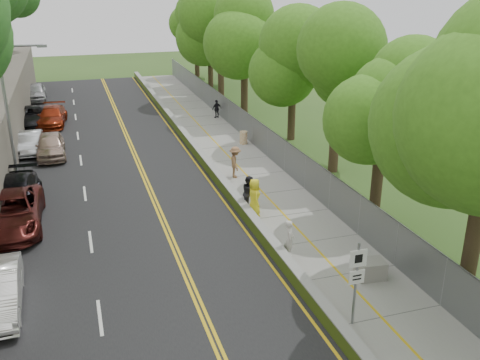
{
  "coord_description": "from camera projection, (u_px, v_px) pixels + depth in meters",
  "views": [
    {
      "loc": [
        -7.29,
        -16.51,
        11.2
      ],
      "look_at": [
        0.5,
        8.0,
        1.4
      ],
      "focal_mm": 40.0,
      "sensor_mm": 36.0,
      "label": 1
    }
  ],
  "objects": [
    {
      "name": "ground",
      "position": [
        290.0,
        285.0,
        20.75
      ],
      "size": [
        140.0,
        140.0,
        0.0
      ],
      "primitive_type": "plane",
      "color": "#33511E",
      "rests_on": "ground"
    },
    {
      "name": "road",
      "position": [
        113.0,
        173.0,
        32.58
      ],
      "size": [
        11.2,
        66.0,
        0.04
      ],
      "primitive_type": "cube",
      "color": "black",
      "rests_on": "ground"
    },
    {
      "name": "sidewalk",
      "position": [
        237.0,
        160.0,
        34.82
      ],
      "size": [
        4.2,
        66.0,
        0.05
      ],
      "primitive_type": "cube",
      "color": "gray",
      "rests_on": "ground"
    },
    {
      "name": "jersey_barrier",
      "position": [
        203.0,
        159.0,
        34.08
      ],
      "size": [
        0.42,
        66.0,
        0.6
      ],
      "primitive_type": "cube",
      "color": "#8CCA1D",
      "rests_on": "ground"
    },
    {
      "name": "chainlink_fence",
      "position": [
        268.0,
        143.0,
        35.07
      ],
      "size": [
        0.04,
        66.0,
        2.0
      ],
      "primitive_type": "cube",
      "color": "slate",
      "rests_on": "ground"
    },
    {
      "name": "trees_fenceside",
      "position": [
        305.0,
        48.0,
        33.6
      ],
      "size": [
        7.0,
        66.0,
        14.0
      ],
      "primitive_type": null,
      "color": "#498B20",
      "rests_on": "ground"
    },
    {
      "name": "streetlight",
      "position": [
        11.0,
        108.0,
        28.61
      ],
      "size": [
        2.52,
        0.22,
        8.0
      ],
      "color": "gray",
      "rests_on": "ground"
    },
    {
      "name": "signpost",
      "position": [
        357.0,
        275.0,
        17.67
      ],
      "size": [
        0.62,
        0.09,
        3.1
      ],
      "color": "gray",
      "rests_on": "sidewalk"
    },
    {
      "name": "construction_barrel",
      "position": [
        243.0,
        138.0,
        37.98
      ],
      "size": [
        0.55,
        0.55,
        0.9
      ],
      "primitive_type": "cylinder",
      "color": "#C67C25",
      "rests_on": "sidewalk"
    },
    {
      "name": "concrete_block",
      "position": [
        371.0,
        269.0,
        21.06
      ],
      "size": [
        1.18,
        0.94,
        0.73
      ],
      "primitive_type": "cube",
      "rotation": [
        0.0,
        0.0,
        -0.11
      ],
      "color": "slate",
      "rests_on": "sidewalk"
    },
    {
      "name": "car_2",
      "position": [
        11.0,
        212.0,
        25.04
      ],
      "size": [
        2.8,
        5.97,
        1.65
      ],
      "primitive_type": "imported",
      "rotation": [
        0.0,
        0.0,
        -0.01
      ],
      "color": "#511A17",
      "rests_on": "road"
    },
    {
      "name": "car_3",
      "position": [
        15.0,
        196.0,
        26.94
      ],
      "size": [
        2.59,
        5.76,
        1.64
      ],
      "primitive_type": "imported",
      "rotation": [
        0.0,
        0.0,
        -0.05
      ],
      "color": "black",
      "rests_on": "road"
    },
    {
      "name": "car_4",
      "position": [
        50.0,
        145.0,
        35.14
      ],
      "size": [
        1.92,
        4.58,
        1.55
      ],
      "primitive_type": "imported",
      "rotation": [
        0.0,
        0.0,
        0.02
      ],
      "color": "tan",
      "rests_on": "road"
    },
    {
      "name": "car_5",
      "position": [
        31.0,
        142.0,
        36.12
      ],
      "size": [
        1.47,
        4.12,
        1.35
      ],
      "primitive_type": "imported",
      "rotation": [
        0.0,
        0.0,
        -0.01
      ],
      "color": "silver",
      "rests_on": "road"
    },
    {
      "name": "car_6",
      "position": [
        31.0,
        116.0,
        42.69
      ],
      "size": [
        2.91,
        5.42,
        1.45
      ],
      "primitive_type": "imported",
      "rotation": [
        0.0,
        0.0,
        0.1
      ],
      "color": "black",
      "rests_on": "road"
    },
    {
      "name": "car_7",
      "position": [
        52.0,
        116.0,
        42.64
      ],
      "size": [
        2.56,
        5.22,
        1.46
      ],
      "primitive_type": "imported",
      "rotation": [
        0.0,
        0.0,
        -0.1
      ],
      "color": "maroon",
      "rests_on": "road"
    },
    {
      "name": "car_8",
      "position": [
        35.0,
        92.0,
        51.33
      ],
      "size": [
        1.93,
        4.7,
        1.6
      ],
      "primitive_type": "imported",
      "rotation": [
        0.0,
        0.0,
        0.01
      ],
      "color": "#B4B4B8",
      "rests_on": "road"
    },
    {
      "name": "painter_0",
      "position": [
        254.0,
        197.0,
        26.36
      ],
      "size": [
        0.7,
        0.99,
        1.92
      ],
      "primitive_type": "imported",
      "rotation": [
        0.0,
        0.0,
        1.48
      ],
      "color": "yellow",
      "rests_on": "sidewalk"
    },
    {
      "name": "painter_1",
      "position": [
        289.0,
        239.0,
        22.37
      ],
      "size": [
        0.61,
        0.73,
        1.72
      ],
      "primitive_type": "imported",
      "rotation": [
        0.0,
        0.0,
        1.21
      ],
      "color": "silver",
      "rests_on": "sidewalk"
    },
    {
      "name": "painter_2",
      "position": [
        249.0,
        193.0,
        27.07
      ],
      "size": [
        0.89,
        1.03,
        1.81
      ],
      "primitive_type": "imported",
      "rotation": [
        0.0,
        0.0,
        1.3
      ],
      "color": "black",
      "rests_on": "sidewalk"
    },
    {
      "name": "painter_3",
      "position": [
        235.0,
        162.0,
        31.42
      ],
      "size": [
        0.89,
        1.32,
        1.89
      ],
      "primitive_type": "imported",
      "rotation": [
        0.0,
        0.0,
        1.41
      ],
      "color": "#906442",
      "rests_on": "sidewalk"
    },
    {
      "name": "person_far",
      "position": [
        217.0,
        109.0,
        44.87
      ],
      "size": [
        0.96,
        0.63,
        1.52
      ],
      "primitive_type": "imported",
      "rotation": [
        0.0,
        0.0,
        3.45
      ],
      "color": "black",
      "rests_on": "sidewalk"
    }
  ]
}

